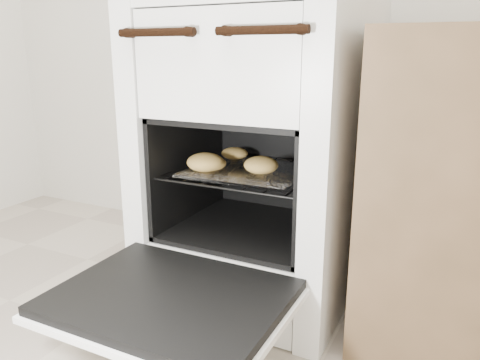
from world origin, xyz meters
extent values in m
cube|color=white|center=(0.01, 1.17, 0.47)|extent=(0.62, 0.66, 0.95)
cylinder|color=black|center=(-0.13, 0.82, 0.83)|extent=(0.23, 0.02, 0.02)
cylinder|color=black|center=(0.16, 0.82, 0.83)|extent=(0.23, 0.02, 0.02)
cube|color=black|center=(0.01, 0.63, 0.21)|extent=(0.54, 0.41, 0.02)
cube|color=white|center=(0.01, 0.63, 0.20)|extent=(0.56, 0.43, 0.02)
cylinder|color=black|center=(-0.21, 1.09, 0.42)|extent=(0.01, 0.43, 0.01)
cylinder|color=black|center=(0.24, 1.09, 0.42)|extent=(0.01, 0.43, 0.01)
cylinder|color=black|center=(0.01, 0.88, 0.42)|extent=(0.44, 0.01, 0.01)
cylinder|color=black|center=(0.01, 1.29, 0.42)|extent=(0.44, 0.01, 0.01)
cylinder|color=black|center=(-0.17, 1.09, 0.42)|extent=(0.01, 0.41, 0.01)
cylinder|color=black|center=(-0.11, 1.09, 0.42)|extent=(0.01, 0.41, 0.01)
cylinder|color=black|center=(-0.05, 1.09, 0.42)|extent=(0.01, 0.41, 0.01)
cylinder|color=black|center=(0.01, 1.09, 0.42)|extent=(0.01, 0.41, 0.01)
cylinder|color=black|center=(0.08, 1.09, 0.42)|extent=(0.01, 0.41, 0.01)
cylinder|color=black|center=(0.14, 1.09, 0.42)|extent=(0.01, 0.41, 0.01)
cylinder|color=black|center=(0.20, 1.09, 0.42)|extent=(0.01, 0.41, 0.01)
cube|color=white|center=(0.01, 1.07, 0.43)|extent=(0.35, 0.31, 0.01)
ellipsoid|color=tan|center=(-0.09, 1.01, 0.45)|extent=(0.11, 0.11, 0.04)
ellipsoid|color=tan|center=(0.07, 1.04, 0.46)|extent=(0.14, 0.14, 0.05)
ellipsoid|color=tan|center=(-0.10, 0.99, 0.46)|extent=(0.14, 0.14, 0.06)
ellipsoid|color=tan|center=(-0.09, 1.18, 0.45)|extent=(0.09, 0.09, 0.04)
camera|label=1|loc=(0.61, -0.19, 0.78)|focal=35.00mm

